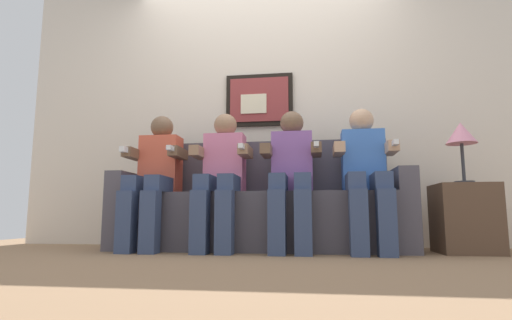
{
  "coord_description": "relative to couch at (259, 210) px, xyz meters",
  "views": [
    {
      "loc": [
        0.44,
        -2.93,
        0.27
      ],
      "look_at": [
        0.0,
        0.15,
        0.7
      ],
      "focal_mm": 28.33,
      "sensor_mm": 36.0,
      "label": 1
    }
  ],
  "objects": [
    {
      "name": "person_right_center",
      "position": [
        0.28,
        -0.17,
        0.29
      ],
      "size": [
        0.46,
        0.56,
        1.11
      ],
      "color": "#8C59A5",
      "rests_on": "ground_plane"
    },
    {
      "name": "couch",
      "position": [
        0.0,
        0.0,
        0.0
      ],
      "size": [
        2.35,
        0.58,
        0.9
      ],
      "color": "#514C56",
      "rests_on": "ground_plane"
    },
    {
      "name": "side_table_right",
      "position": [
        1.52,
        -0.11,
        -0.06
      ],
      "size": [
        0.4,
        0.4,
        0.5
      ],
      "color": "brown",
      "rests_on": "ground_plane"
    },
    {
      "name": "person_left_center",
      "position": [
        -0.27,
        -0.17,
        0.29
      ],
      "size": [
        0.46,
        0.56,
        1.11
      ],
      "color": "pink",
      "rests_on": "ground_plane"
    },
    {
      "name": "table_lamp",
      "position": [
        1.53,
        -0.12,
        0.55
      ],
      "size": [
        0.22,
        0.22,
        0.46
      ],
      "color": "#333338",
      "rests_on": "side_table_right"
    },
    {
      "name": "back_wall_assembly",
      "position": [
        -0.0,
        0.44,
        0.99
      ],
      "size": [
        4.75,
        0.1,
        2.6
      ],
      "color": "beige",
      "rests_on": "ground_plane"
    },
    {
      "name": "person_rightmost",
      "position": [
        0.83,
        -0.17,
        0.29
      ],
      "size": [
        0.46,
        0.56,
        1.11
      ],
      "color": "#3F72CC",
      "rests_on": "ground_plane"
    },
    {
      "name": "ground_plane",
      "position": [
        0.0,
        -0.33,
        -0.31
      ],
      "size": [
        6.17,
        6.17,
        0.0
      ],
      "primitive_type": "plane",
      "color": "#8C6B4C"
    },
    {
      "name": "person_leftmost",
      "position": [
        -0.83,
        -0.17,
        0.29
      ],
      "size": [
        0.46,
        0.56,
        1.11
      ],
      "color": "#D8593F",
      "rests_on": "ground_plane"
    }
  ]
}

